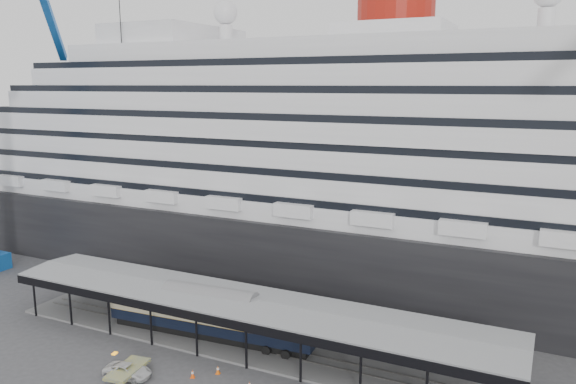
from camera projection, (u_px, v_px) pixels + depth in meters
name	position (u px, v px, depth m)	size (l,w,h in m)	color
ground	(216.00, 366.00, 54.97)	(200.00, 200.00, 0.00)	#3C3C3F
cruise_ship	(336.00, 147.00, 79.79)	(130.00, 30.00, 43.90)	black
platform_canopy	(242.00, 324.00, 58.95)	(56.00, 9.18, 5.30)	slate
port_truck	(128.00, 371.00, 52.78)	(2.12, 4.60, 1.28)	silver
pullman_carriage	(210.00, 313.00, 60.54)	(24.22, 4.68, 23.63)	black
traffic_cone_left	(218.00, 370.00, 53.42)	(0.49, 0.49, 0.84)	orange
traffic_cone_mid	(193.00, 374.00, 52.72)	(0.55, 0.55, 0.81)	#FB530D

